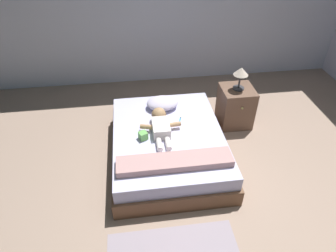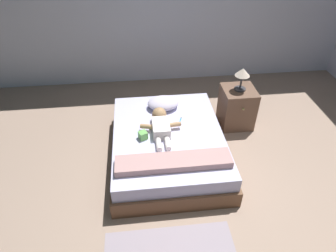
{
  "view_description": "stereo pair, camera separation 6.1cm",
  "coord_description": "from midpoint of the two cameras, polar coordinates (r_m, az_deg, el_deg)",
  "views": [
    {
      "loc": [
        -0.64,
        -1.74,
        2.59
      ],
      "look_at": [
        -0.28,
        0.95,
        0.48
      ],
      "focal_mm": 31.7,
      "sensor_mm": 36.0,
      "label": 1
    },
    {
      "loc": [
        -0.58,
        -1.75,
        2.59
      ],
      "look_at": [
        -0.28,
        0.95,
        0.48
      ],
      "focal_mm": 31.7,
      "sensor_mm": 36.0,
      "label": 2
    }
  ],
  "objects": [
    {
      "name": "bed",
      "position": [
        3.63,
        -0.48,
        -3.66
      ],
      "size": [
        1.34,
        1.72,
        0.38
      ],
      "color": "brown",
      "rests_on": "ground_plane"
    },
    {
      "name": "nightstand",
      "position": [
        4.23,
        12.42,
        3.74
      ],
      "size": [
        0.43,
        0.46,
        0.56
      ],
      "color": "brown",
      "rests_on": "ground_plane"
    },
    {
      "name": "toothbrush",
      "position": [
        3.69,
        1.82,
        1.11
      ],
      "size": [
        0.07,
        0.14,
        0.02
      ],
      "color": "#3291E1",
      "rests_on": "bed"
    },
    {
      "name": "lamp",
      "position": [
        3.97,
        13.4,
        9.82
      ],
      "size": [
        0.19,
        0.19,
        0.31
      ],
      "color": "#333338",
      "rests_on": "nightstand"
    },
    {
      "name": "blanket",
      "position": [
        3.09,
        0.75,
        -6.88
      ],
      "size": [
        1.21,
        0.25,
        0.08
      ],
      "color": "tan",
      "rests_on": "bed"
    },
    {
      "name": "wall_behind_bed",
      "position": [
        4.96,
        -0.36,
        22.29
      ],
      "size": [
        8.0,
        0.12,
        2.52
      ],
      "primitive_type": "cube",
      "color": "silver",
      "rests_on": "ground_plane"
    },
    {
      "name": "toy_block",
      "position": [
        3.41,
        -5.32,
        -1.85
      ],
      "size": [
        0.12,
        0.12,
        0.09
      ],
      "color": "#6DB859",
      "rests_on": "bed"
    },
    {
      "name": "pillow",
      "position": [
        3.89,
        -1.57,
        4.42
      ],
      "size": [
        0.41,
        0.32,
        0.14
      ],
      "color": "silver",
      "rests_on": "bed"
    },
    {
      "name": "baby",
      "position": [
        3.52,
        -1.97,
        0.31
      ],
      "size": [
        0.49,
        0.66,
        0.18
      ],
      "color": "white",
      "rests_on": "bed"
    },
    {
      "name": "ground_plane",
      "position": [
        3.18,
        7.06,
        -17.1
      ],
      "size": [
        8.0,
        8.0,
        0.0
      ],
      "primitive_type": "plane",
      "color": "gray"
    }
  ]
}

